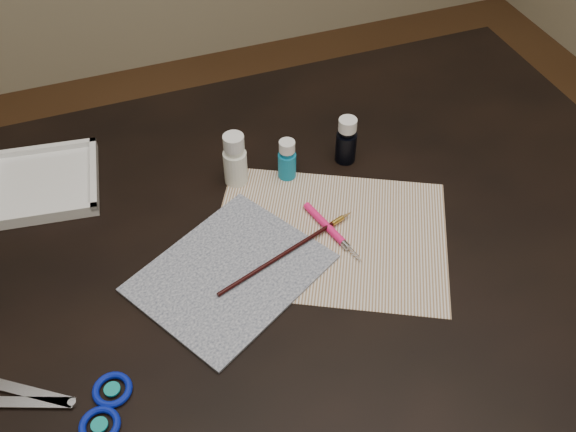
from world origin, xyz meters
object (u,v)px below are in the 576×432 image
object	(u,v)px
paint_bottle_navy	(346,140)
palette_tray	(44,182)
scissors	(57,406)
paint_bottle_white	(235,159)
canvas	(231,273)
paint_bottle_cyan	(287,159)
paper	(330,235)

from	to	relation	value
paint_bottle_navy	palette_tray	size ratio (longest dim) A/B	0.49
palette_tray	scissors	bearing A→B (deg)	-93.48
paint_bottle_white	canvas	bearing A→B (deg)	-109.52
canvas	paint_bottle_cyan	world-z (taller)	paint_bottle_cyan
paper	paint_bottle_white	size ratio (longest dim) A/B	3.75
scissors	palette_tray	xyz separation A→B (m)	(0.03, 0.42, 0.01)
paint_bottle_white	paint_bottle_navy	size ratio (longest dim) A/B	1.11
scissors	paper	bearing A→B (deg)	-139.90
paint_bottle_cyan	palette_tray	xyz separation A→B (m)	(-0.40, 0.12, -0.03)
scissors	paint_bottle_navy	bearing A→B (deg)	-128.82
paint_bottle_cyan	paint_bottle_navy	size ratio (longest dim) A/B	0.86
canvas	palette_tray	size ratio (longest dim) A/B	1.47
paper	paint_bottle_white	xyz separation A→B (m)	(-0.10, 0.17, 0.05)
paint_bottle_cyan	palette_tray	bearing A→B (deg)	163.57
paper	canvas	bearing A→B (deg)	-172.94
canvas	scissors	size ratio (longest dim) A/B	1.31
paper	paint_bottle_cyan	distance (m)	0.16
paint_bottle_cyan	paint_bottle_white	bearing A→B (deg)	167.68
paper	canvas	xyz separation A→B (m)	(-0.17, -0.02, 0.00)
paint_bottle_navy	paint_bottle_cyan	bearing A→B (deg)	-177.16
paper	canvas	size ratio (longest dim) A/B	1.39
canvas	paper	bearing A→B (deg)	7.06
scissors	palette_tray	size ratio (longest dim) A/B	1.12
paint_bottle_cyan	paint_bottle_navy	world-z (taller)	paint_bottle_navy
paper	scissors	xyz separation A→B (m)	(-0.44, -0.15, 0.00)
paper	paint_bottle_cyan	bearing A→B (deg)	95.74
paper	paint_bottle_navy	size ratio (longest dim) A/B	4.15
palette_tray	paint_bottle_white	bearing A→B (deg)	-17.53
paper	palette_tray	distance (m)	0.49
paint_bottle_navy	scissors	world-z (taller)	paint_bottle_navy
paint_bottle_cyan	scissors	bearing A→B (deg)	-143.94
canvas	paint_bottle_white	world-z (taller)	paint_bottle_white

